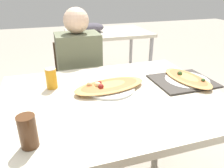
% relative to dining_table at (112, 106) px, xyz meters
% --- Properties ---
extents(dining_table, '(1.25, 0.98, 0.75)m').
position_rel_dining_table_xyz_m(dining_table, '(0.00, 0.00, 0.00)').
color(dining_table, beige).
rests_on(dining_table, ground_plane).
extents(chair_far_seated, '(0.40, 0.40, 0.86)m').
position_rel_dining_table_xyz_m(chair_far_seated, '(-0.07, 0.82, -0.20)').
color(chair_far_seated, '#3F2D1E').
rests_on(chair_far_seated, ground_plane).
extents(person_seated, '(0.36, 0.29, 1.17)m').
position_rel_dining_table_xyz_m(person_seated, '(-0.07, 0.71, 0.00)').
color(person_seated, '#2D2D38').
rests_on(person_seated, ground_plane).
extents(pizza_main, '(0.48, 0.30, 0.06)m').
position_rel_dining_table_xyz_m(pizza_main, '(0.01, 0.08, 0.09)').
color(pizza_main, white).
rests_on(pizza_main, dining_table).
extents(soda_can, '(0.07, 0.07, 0.12)m').
position_rel_dining_table_xyz_m(soda_can, '(-0.32, 0.21, 0.13)').
color(soda_can, orange).
rests_on(soda_can, dining_table).
extents(drink_glass, '(0.07, 0.07, 0.14)m').
position_rel_dining_table_xyz_m(drink_glass, '(-0.44, -0.31, 0.14)').
color(drink_glass, '#4C2D19').
rests_on(drink_glass, dining_table).
extents(serving_tray, '(0.37, 0.31, 0.01)m').
position_rel_dining_table_xyz_m(serving_tray, '(0.50, 0.05, 0.07)').
color(serving_tray, '#332D28').
rests_on(serving_tray, dining_table).
extents(pizza_second, '(0.28, 0.40, 0.06)m').
position_rel_dining_table_xyz_m(pizza_second, '(0.53, 0.05, 0.09)').
color(pizza_second, white).
rests_on(pizza_second, dining_table).
extents(background_table, '(1.10, 0.80, 0.87)m').
position_rel_dining_table_xyz_m(background_table, '(0.49, 1.85, 0.01)').
color(background_table, beige).
rests_on(background_table, ground_plane).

